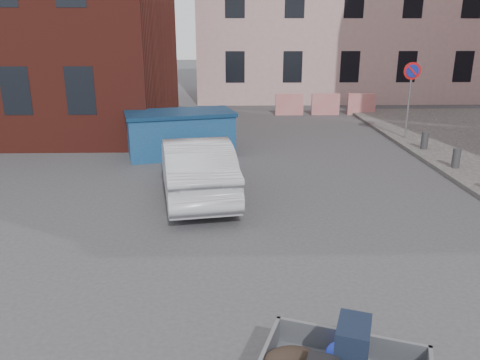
{
  "coord_description": "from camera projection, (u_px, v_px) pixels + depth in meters",
  "views": [
    {
      "loc": [
        -0.38,
        -6.88,
        3.78
      ],
      "look_at": [
        -0.16,
        1.52,
        1.1
      ],
      "focal_mm": 35.0,
      "sensor_mm": 36.0,
      "label": 1
    }
  ],
  "objects": [
    {
      "name": "ground",
      "position": [
        252.0,
        271.0,
        7.72
      ],
      "size": [
        120.0,
        120.0,
        0.0
      ],
      "primitive_type": "plane",
      "color": "#38383A",
      "rests_on": "ground"
    },
    {
      "name": "no_parking_sign",
      "position": [
        411.0,
        84.0,
        16.28
      ],
      "size": [
        0.6,
        0.09,
        2.65
      ],
      "color": "gray",
      "rests_on": "sidewalk"
    },
    {
      "name": "barriers",
      "position": [
        325.0,
        104.0,
        21.95
      ],
      "size": [
        4.7,
        0.18,
        1.0
      ],
      "color": "red",
      "rests_on": "ground"
    },
    {
      "name": "dumpster",
      "position": [
        180.0,
        133.0,
        14.76
      ],
      "size": [
        3.65,
        2.48,
        1.39
      ],
      "rotation": [
        0.0,
        0.0,
        0.25
      ],
      "color": "navy",
      "rests_on": "ground"
    },
    {
      "name": "silver_car",
      "position": [
        196.0,
        167.0,
        11.09
      ],
      "size": [
        2.22,
        4.54,
        1.43
      ],
      "primitive_type": "imported",
      "rotation": [
        0.0,
        0.0,
        3.31
      ],
      "color": "#B5B7BD",
      "rests_on": "ground"
    }
  ]
}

